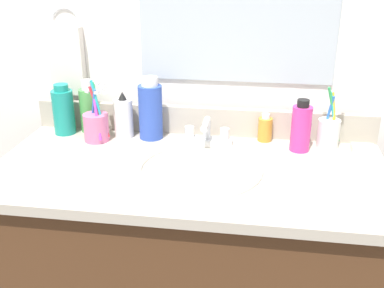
% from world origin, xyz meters
% --- Properties ---
extents(countertop, '(1.09, 0.54, 0.03)m').
position_xyz_m(countertop, '(0.00, 0.00, 0.81)').
color(countertop, '#B2A899').
rests_on(countertop, vanity_cabinet).
extents(backsplash, '(1.09, 0.02, 0.09)m').
position_xyz_m(backsplash, '(0.00, 0.26, 0.87)').
color(backsplash, '#B2A899').
rests_on(backsplash, countertop).
extents(back_wall, '(2.19, 0.04, 1.30)m').
position_xyz_m(back_wall, '(0.00, 0.32, 0.65)').
color(back_wall, white).
rests_on(back_wall, ground_plane).
extents(towel_ring, '(0.10, 0.01, 0.10)m').
position_xyz_m(towel_ring, '(-0.45, 0.30, 1.17)').
color(towel_ring, silver).
extents(hand_towel, '(0.11, 0.04, 0.22)m').
position_xyz_m(hand_towel, '(-0.45, 0.28, 1.05)').
color(hand_towel, silver).
extents(sink_basin, '(0.36, 0.36, 0.11)m').
position_xyz_m(sink_basin, '(0.03, -0.01, 0.80)').
color(sink_basin, white).
rests_on(sink_basin, countertop).
extents(faucet, '(0.16, 0.10, 0.08)m').
position_xyz_m(faucet, '(0.03, 0.18, 0.85)').
color(faucet, silver).
rests_on(faucet, countertop).
extents(bottle_lotion_white, '(0.06, 0.06, 0.15)m').
position_xyz_m(bottle_lotion_white, '(-0.24, 0.20, 0.89)').
color(bottle_lotion_white, white).
rests_on(bottle_lotion_white, countertop).
extents(bottle_oil_amber, '(0.04, 0.04, 0.09)m').
position_xyz_m(bottle_oil_amber, '(0.20, 0.23, 0.87)').
color(bottle_oil_amber, gold).
rests_on(bottle_oil_amber, countertop).
extents(bottle_toner_green, '(0.06, 0.06, 0.17)m').
position_xyz_m(bottle_toner_green, '(-0.37, 0.23, 0.90)').
color(bottle_toner_green, '#4C9E4C').
rests_on(bottle_toner_green, countertop).
extents(bottle_soap_pink, '(0.06, 0.06, 0.16)m').
position_xyz_m(bottle_soap_pink, '(0.31, 0.17, 0.90)').
color(bottle_soap_pink, '#D8338C').
rests_on(bottle_soap_pink, countertop).
extents(bottle_mouthwash_teal, '(0.07, 0.07, 0.16)m').
position_xyz_m(bottle_mouthwash_teal, '(-0.44, 0.20, 0.90)').
color(bottle_mouthwash_teal, teal).
rests_on(bottle_mouthwash_teal, countertop).
extents(bottle_shampoo_blue, '(0.07, 0.07, 0.20)m').
position_xyz_m(bottle_shampoo_blue, '(-0.15, 0.20, 0.92)').
color(bottle_shampoo_blue, '#2D4CB2').
rests_on(bottle_shampoo_blue, countertop).
extents(cup_pink, '(0.08, 0.08, 0.19)m').
position_xyz_m(cup_pink, '(-0.32, 0.15, 0.88)').
color(cup_pink, '#D16693').
rests_on(cup_pink, countertop).
extents(cup_white_ceramic, '(0.07, 0.07, 0.19)m').
position_xyz_m(cup_white_ceramic, '(0.39, 0.21, 0.88)').
color(cup_white_ceramic, white).
rests_on(cup_white_ceramic, countertop).
extents(soap_bar, '(0.06, 0.04, 0.02)m').
position_xyz_m(soap_bar, '(0.49, 0.17, 0.84)').
color(soap_bar, white).
rests_on(soap_bar, countertop).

